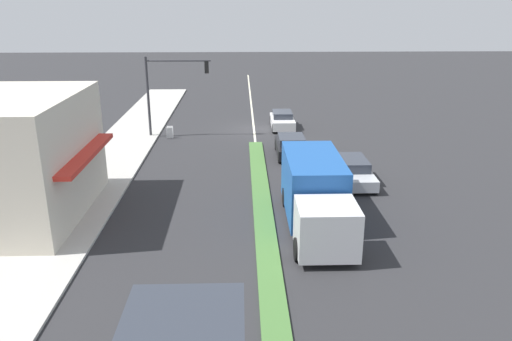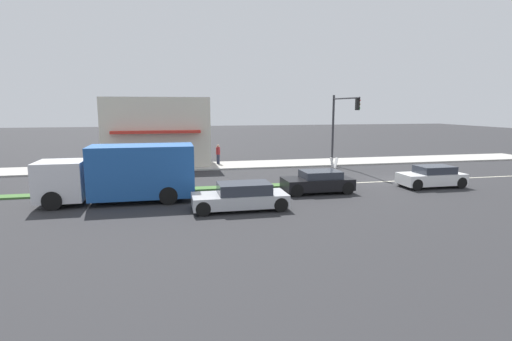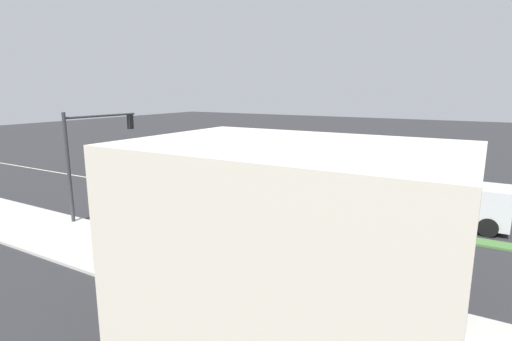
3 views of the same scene
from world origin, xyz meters
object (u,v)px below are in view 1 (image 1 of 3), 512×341
(van_white, at_px, (282,120))
(pedestrian, at_px, (84,163))
(traffic_signal_main, at_px, (168,83))
(sedan_silver, at_px, (352,171))
(delivery_truck, at_px, (316,193))
(suv_black, at_px, (291,146))
(warning_aframe_sign, at_px, (170,132))

(van_white, bearing_deg, pedestrian, 44.22)
(traffic_signal_main, relative_size, sedan_silver, 1.27)
(delivery_truck, bearing_deg, traffic_signal_main, -61.59)
(pedestrian, xyz_separation_m, suv_black, (-11.79, -4.20, -0.34))
(delivery_truck, height_order, suv_black, delivery_truck)
(traffic_signal_main, height_order, delivery_truck, traffic_signal_main)
(delivery_truck, distance_m, sedan_silver, 6.21)
(pedestrian, distance_m, suv_black, 12.52)
(traffic_signal_main, distance_m, suv_black, 10.25)
(delivery_truck, height_order, van_white, delivery_truck)
(pedestrian, bearing_deg, van_white, -135.78)
(traffic_signal_main, distance_m, sedan_silver, 15.26)
(traffic_signal_main, relative_size, van_white, 1.47)
(sedan_silver, xyz_separation_m, van_white, (2.80, -12.19, 0.01))
(van_white, bearing_deg, traffic_signal_main, 15.29)
(traffic_signal_main, bearing_deg, van_white, -164.71)
(warning_aframe_sign, height_order, delivery_truck, delivery_truck)
(traffic_signal_main, height_order, van_white, traffic_signal_main)
(delivery_truck, height_order, sedan_silver, delivery_truck)
(suv_black, distance_m, sedan_silver, 5.65)
(pedestrian, height_order, suv_black, pedestrian)
(warning_aframe_sign, bearing_deg, suv_black, 151.31)
(pedestrian, distance_m, delivery_truck, 13.33)
(sedan_silver, bearing_deg, traffic_signal_main, -41.69)
(warning_aframe_sign, bearing_deg, traffic_signal_main, -87.52)
(pedestrian, relative_size, warning_aframe_sign, 1.90)
(traffic_signal_main, bearing_deg, pedestrian, 69.34)
(traffic_signal_main, xyz_separation_m, van_white, (-8.32, -2.28, -3.28))
(van_white, bearing_deg, warning_aframe_sign, 18.22)
(suv_black, bearing_deg, van_white, -90.00)
(pedestrian, height_order, delivery_truck, delivery_truck)
(suv_black, height_order, sedan_silver, sedan_silver)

